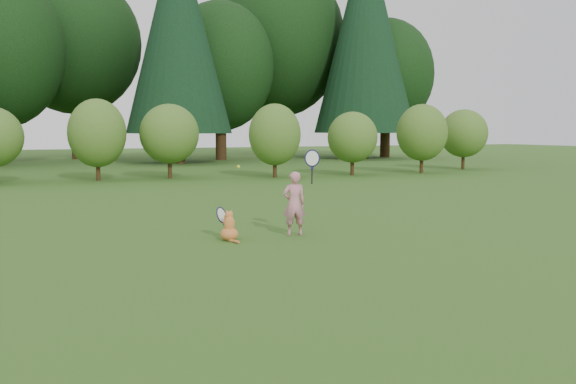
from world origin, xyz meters
name	(u,v)px	position (x,y,z in m)	size (l,w,h in m)	color
ground	(297,245)	(0.00, 0.00, 0.00)	(100.00, 100.00, 0.00)	#1E4C15
shrub_row	(134,138)	(0.00, 13.00, 1.40)	(28.00, 3.00, 2.80)	#456820
woodland_backdrop	(92,3)	(0.00, 23.00, 7.50)	(48.00, 10.00, 15.00)	black
child	(295,202)	(0.32, 0.80, 0.54)	(0.60, 0.41, 1.53)	#D07C8E
cat	(229,225)	(-0.79, 0.79, 0.24)	(0.41, 0.70, 0.63)	#C35A25
tennis_ball	(238,167)	(-0.20, 2.00, 1.05)	(0.06, 0.06, 0.06)	#D0ED1B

